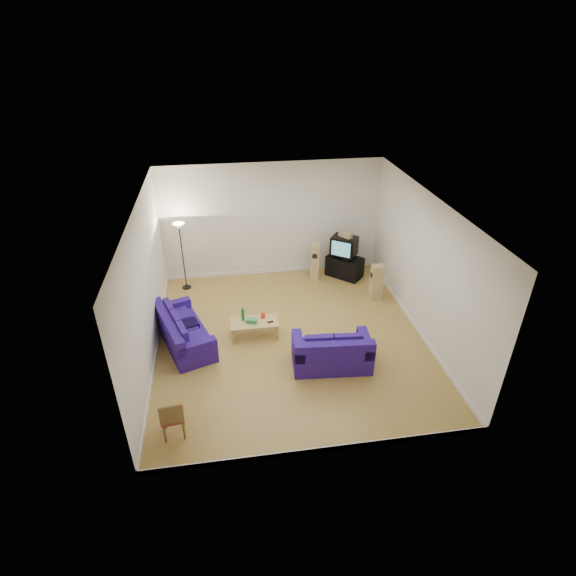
{
  "coord_description": "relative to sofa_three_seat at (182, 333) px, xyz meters",
  "views": [
    {
      "loc": [
        -1.33,
        -8.21,
        6.2
      ],
      "look_at": [
        0.0,
        0.4,
        1.1
      ],
      "focal_mm": 28.0,
      "sensor_mm": 36.0,
      "label": 1
    }
  ],
  "objects": [
    {
      "name": "coffee_table",
      "position": [
        1.62,
        0.05,
        0.06
      ],
      "size": [
        1.09,
        0.55,
        0.39
      ],
      "rotation": [
        0.0,
        0.0,
        -0.01
      ],
      "color": "tan",
      "rests_on": "ground"
    },
    {
      "name": "television",
      "position": [
        4.35,
        2.53,
        0.67
      ],
      "size": [
        0.83,
        0.79,
        0.52
      ],
      "rotation": [
        0.0,
        0.0,
        -0.62
      ],
      "color": "black",
      "rests_on": "av_receiver"
    },
    {
      "name": "sofa_three_seat",
      "position": [
        0.0,
        0.0,
        0.0
      ],
      "size": [
        1.46,
        2.15,
        0.76
      ],
      "rotation": [
        0.0,
        0.0,
        -1.23
      ],
      "color": "navy",
      "rests_on": "ground"
    },
    {
      "name": "floor_lamp",
      "position": [
        -0.03,
        2.53,
        1.27
      ],
      "size": [
        0.32,
        0.32,
        1.88
      ],
      "color": "black",
      "rests_on": "ground"
    },
    {
      "name": "dining_chair",
      "position": [
        -0.02,
        -2.67,
        0.17
      ],
      "size": [
        0.43,
        0.43,
        0.82
      ],
      "rotation": [
        0.0,
        0.0,
        0.1
      ],
      "color": "brown",
      "rests_on": "ground"
    },
    {
      "name": "remote",
      "position": [
        1.97,
        -0.03,
        0.12
      ],
      "size": [
        0.15,
        0.07,
        0.02
      ],
      "primitive_type": "cube",
      "rotation": [
        0.0,
        0.0,
        0.17
      ],
      "color": "black",
      "rests_on": "coffee_table"
    },
    {
      "name": "bottle",
      "position": [
        1.37,
        0.15,
        0.27
      ],
      "size": [
        0.08,
        0.08,
        0.32
      ],
      "primitive_type": "cylinder",
      "rotation": [
        0.0,
        0.0,
        -0.03
      ],
      "color": "#197233",
      "rests_on": "coffee_table"
    },
    {
      "name": "centre_speaker",
      "position": [
        4.36,
        2.54,
        0.99
      ],
      "size": [
        0.35,
        0.39,
        0.13
      ],
      "primitive_type": "cube",
      "rotation": [
        0.0,
        0.0,
        -0.92
      ],
      "color": "tan",
      "rests_on": "television"
    },
    {
      "name": "room",
      "position": [
        2.42,
        -0.17,
        1.26
      ],
      "size": [
        6.01,
        6.51,
        3.21
      ],
      "color": "brown",
      "rests_on": "ground"
    },
    {
      "name": "speaker_left",
      "position": [
        3.52,
        2.53,
        0.24
      ],
      "size": [
        0.3,
        0.36,
        1.05
      ],
      "rotation": [
        0.0,
        0.0,
        -0.2
      ],
      "color": "tan",
      "rests_on": "ground"
    },
    {
      "name": "tissue_box",
      "position": [
        1.56,
        0.02,
        0.16
      ],
      "size": [
        0.27,
        0.19,
        0.1
      ],
      "primitive_type": "cube",
      "rotation": [
        0.0,
        0.0,
        -0.26
      ],
      "color": "green",
      "rests_on": "coffee_table"
    },
    {
      "name": "red_canister",
      "position": [
        1.83,
        0.18,
        0.18
      ],
      "size": [
        0.1,
        0.1,
        0.13
      ],
      "primitive_type": "cylinder",
      "rotation": [
        0.0,
        0.0,
        0.07
      ],
      "color": "red",
      "rests_on": "coffee_table"
    },
    {
      "name": "av_receiver",
      "position": [
        4.4,
        2.48,
        0.36
      ],
      "size": [
        0.53,
        0.55,
        0.1
      ],
      "primitive_type": "cube",
      "rotation": [
        0.0,
        0.0,
        -1.0
      ],
      "color": "black",
      "rests_on": "tv_stand"
    },
    {
      "name": "sofa_loveseat",
      "position": [
        3.12,
        -1.25,
        0.02
      ],
      "size": [
        1.68,
        1.04,
        0.81
      ],
      "rotation": [
        0.0,
        0.0,
        -0.09
      ],
      "color": "navy",
      "rests_on": "ground"
    },
    {
      "name": "tv_stand",
      "position": [
        4.4,
        2.53,
        0.01
      ],
      "size": [
        1.08,
        1.06,
        0.6
      ],
      "primitive_type": "cube",
      "rotation": [
        0.0,
        0.0,
        -0.76
      ],
      "color": "black",
      "rests_on": "ground"
    },
    {
      "name": "speaker_right",
      "position": [
        4.87,
        1.19,
        0.21
      ],
      "size": [
        0.31,
        0.23,
        0.98
      ],
      "rotation": [
        0.0,
        0.0,
        -1.55
      ],
      "color": "tan",
      "rests_on": "ground"
    }
  ]
}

